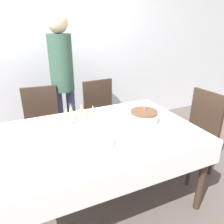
% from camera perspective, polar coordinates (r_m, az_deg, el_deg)
% --- Properties ---
extents(ground_plane, '(12.00, 12.00, 0.00)m').
position_cam_1_polar(ground_plane, '(2.35, -2.98, -21.66)').
color(ground_plane, '#564C47').
extents(wall_back, '(8.00, 0.05, 2.70)m').
position_cam_1_polar(wall_back, '(3.31, -14.74, 16.90)').
color(wall_back, silver).
rests_on(wall_back, ground_plane).
extents(dining_table, '(1.72, 1.11, 0.75)m').
position_cam_1_polar(dining_table, '(1.95, -3.36, -7.88)').
color(dining_table, white).
rests_on(dining_table, ground_plane).
extents(dining_chair_far_left, '(0.46, 0.46, 0.94)m').
position_cam_1_polar(dining_chair_far_left, '(2.70, -17.57, -3.08)').
color(dining_chair_far_left, '#38281E').
rests_on(dining_chair_far_left, ground_plane).
extents(dining_chair_far_right, '(0.44, 0.44, 0.94)m').
position_cam_1_polar(dining_chair_far_right, '(2.86, -2.72, -0.53)').
color(dining_chair_far_right, '#38281E').
rests_on(dining_chair_far_right, ground_plane).
extents(dining_chair_right_end, '(0.46, 0.46, 0.94)m').
position_cam_1_polar(dining_chair_right_end, '(2.63, 21.37, -4.39)').
color(dining_chair_right_end, '#38281E').
rests_on(dining_chair_right_end, ground_plane).
extents(birthday_cake, '(0.25, 0.25, 0.20)m').
position_cam_1_polar(birthday_cake, '(2.06, 8.31, -1.28)').
color(birthday_cake, silver).
rests_on(birthday_cake, dining_table).
extents(champagne_tray, '(0.36, 0.36, 0.18)m').
position_cam_1_polar(champagne_tray, '(2.02, -8.51, -1.42)').
color(champagne_tray, silver).
rests_on(champagne_tray, dining_table).
extents(plate_stack_main, '(0.24, 0.24, 0.04)m').
position_cam_1_polar(plate_stack_main, '(1.72, -3.42, -7.67)').
color(plate_stack_main, silver).
rests_on(plate_stack_main, dining_table).
extents(plate_stack_dessert, '(0.19, 0.19, 0.03)m').
position_cam_1_polar(plate_stack_dessert, '(1.92, -4.44, -4.36)').
color(plate_stack_dessert, white).
rests_on(plate_stack_dessert, dining_table).
extents(cake_knife, '(0.29, 0.10, 0.00)m').
position_cam_1_polar(cake_knife, '(1.99, 14.25, -4.58)').
color(cake_knife, silver).
rests_on(cake_knife, dining_table).
extents(fork_pile, '(0.18, 0.10, 0.02)m').
position_cam_1_polar(fork_pile, '(1.68, -7.98, -9.18)').
color(fork_pile, silver).
rests_on(fork_pile, dining_table).
extents(napkin_pile, '(0.15, 0.15, 0.01)m').
position_cam_1_polar(napkin_pile, '(1.77, -9.21, -7.59)').
color(napkin_pile, white).
rests_on(napkin_pile, dining_table).
extents(person_standing, '(0.28, 0.28, 1.74)m').
position_cam_1_polar(person_standing, '(2.76, -12.95, 9.88)').
color(person_standing, '#3F4C72').
rests_on(person_standing, ground_plane).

